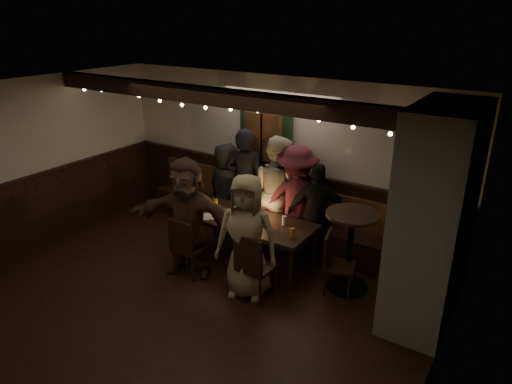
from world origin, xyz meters
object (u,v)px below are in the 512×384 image
Objects in this scene: person_g at (247,237)px; person_d at (297,200)px; dining_table at (248,223)px; chair_near_left at (186,244)px; high_top at (350,241)px; person_f at (187,218)px; person_a at (227,187)px; person_c at (277,191)px; person_b at (245,184)px; person_e at (317,213)px; chair_end at (334,259)px; chair_near_right at (253,263)px.

person_d is at bearing 73.82° from person_g.
dining_table is 1.15× the size of person_d.
high_top reaches higher than chair_near_left.
person_d is 1.68m from person_f.
chair_near_left is 1.78m from person_d.
person_f reaches higher than person_g.
person_a is 0.88× the size of person_d.
high_top is 1.58m from person_c.
person_b reaches higher than person_e.
chair_end is 2.47m from person_a.
person_a is 2.02m from person_g.
chair_near_left is 1.05× the size of chair_end.
person_b reaches higher than chair_near_left.
person_f reaches higher than dining_table.
person_c reaches higher than high_top.
person_c is at bearing -179.80° from person_a.
person_f is at bearing -127.35° from dining_table.
chair_end is 1.19m from person_g.
chair_near_left reaches higher than dining_table.
chair_near_left is 0.53× the size of person_g.
person_b is (0.41, -0.05, 0.16)m from person_a.
person_a is (-0.46, 1.57, 0.25)m from chair_near_left.
person_f is (-0.57, -1.45, -0.03)m from person_c.
person_g reaches higher than dining_table.
person_f is (0.42, -1.47, 0.11)m from person_a.
person_a is 1.53m from person_f.
dining_table is at bearing 142.33° from person_a.
person_f reaches higher than chair_near_left.
person_a is at bearing 166.39° from high_top.
high_top is at bearing 123.85° from person_e.
person_g reaches higher than chair_near_right.
person_f reaches higher than person_d.
person_e is 1.88m from person_f.
high_top is at bearing 56.39° from chair_end.
person_b is at bearing 174.37° from person_a.
chair_near_left is 1.69m from person_c.
person_b is at bearing 107.78° from person_g.
person_e is (1.28, 1.44, 0.25)m from chair_near_left.
chair_end reaches higher than dining_table.
chair_end is (0.78, 0.74, -0.05)m from chair_near_right.
dining_table is 1.51m from high_top.
chair_near_right is 1.90m from person_b.
person_f is 1.03× the size of person_g.
person_d is at bearing 177.76° from person_a.
person_b is 1.09× the size of person_g.
person_b is 0.59m from person_c.
chair_end is 0.49× the size of person_f.
chair_near_left is 1.65m from person_a.
person_e is at bearing 39.13° from dining_table.
high_top is 0.65× the size of person_d.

